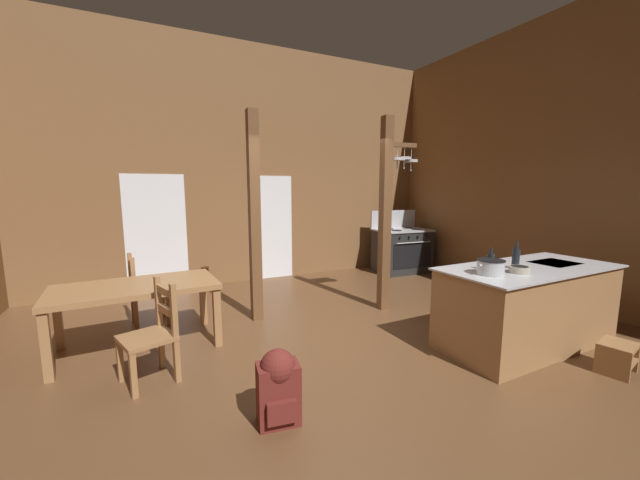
# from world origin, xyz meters

# --- Properties ---
(ground_plane) EXTENTS (8.50, 7.82, 0.10)m
(ground_plane) POSITION_xyz_m (0.00, 0.00, -0.05)
(ground_plane) COLOR brown
(wall_back) EXTENTS (8.50, 0.14, 4.47)m
(wall_back) POSITION_xyz_m (0.00, 3.58, 2.24)
(wall_back) COLOR brown
(wall_back) RESTS_ON ground_plane
(wall_right) EXTENTS (0.14, 7.82, 4.47)m
(wall_right) POSITION_xyz_m (3.92, 0.00, 2.24)
(wall_right) COLOR brown
(wall_right) RESTS_ON ground_plane
(glazed_door_back_left) EXTENTS (1.00, 0.01, 2.05)m
(glazed_door_back_left) POSITION_xyz_m (-1.73, 3.51, 1.02)
(glazed_door_back_left) COLOR white
(glazed_door_back_left) RESTS_ON ground_plane
(glazed_panel_back_right) EXTENTS (0.84, 0.01, 2.05)m
(glazed_panel_back_right) POSITION_xyz_m (0.39, 3.51, 1.02)
(glazed_panel_back_right) COLOR white
(glazed_panel_back_right) RESTS_ON ground_plane
(kitchen_island) EXTENTS (2.18, 1.00, 0.93)m
(kitchen_island) POSITION_xyz_m (2.00, -0.80, 0.46)
(kitchen_island) COLOR #9E7044
(kitchen_island) RESTS_ON ground_plane
(stove_range) EXTENTS (1.20, 0.89, 1.32)m
(stove_range) POSITION_xyz_m (3.08, 2.77, 0.48)
(stove_range) COLOR #262626
(stove_range) RESTS_ON ground_plane
(support_post_with_pot_rack) EXTENTS (0.60, 0.24, 2.82)m
(support_post_with_pot_rack) POSITION_xyz_m (1.30, 0.96, 1.52)
(support_post_with_pot_rack) COLOR brown
(support_post_with_pot_rack) RESTS_ON ground_plane
(support_post_center) EXTENTS (0.14, 0.14, 2.82)m
(support_post_center) POSITION_xyz_m (-0.57, 1.38, 1.41)
(support_post_center) COLOR brown
(support_post_center) RESTS_ON ground_plane
(step_stool) EXTENTS (0.41, 0.35, 0.30)m
(step_stool) POSITION_xyz_m (2.21, -1.62, 0.18)
(step_stool) COLOR #9E7044
(step_stool) RESTS_ON ground_plane
(dining_table) EXTENTS (1.75, 0.99, 0.74)m
(dining_table) POSITION_xyz_m (-2.03, 1.08, 0.65)
(dining_table) COLOR #9E7044
(dining_table) RESTS_ON ground_plane
(ladderback_chair_near_window) EXTENTS (0.49, 0.49, 0.95)m
(ladderback_chair_near_window) POSITION_xyz_m (-1.96, 1.85, 0.45)
(ladderback_chair_near_window) COLOR #9E7044
(ladderback_chair_near_window) RESTS_ON ground_plane
(ladderback_chair_by_post) EXTENTS (0.55, 0.55, 0.95)m
(ladderback_chair_by_post) POSITION_xyz_m (-1.90, 0.24, 0.45)
(ladderback_chair_by_post) COLOR #9E7044
(ladderback_chair_by_post) RESTS_ON ground_plane
(backpack) EXTENTS (0.35, 0.34, 0.60)m
(backpack) POSITION_xyz_m (-1.05, -0.88, 0.31)
(backpack) COLOR maroon
(backpack) RESTS_ON ground_plane
(stockpot_on_counter) EXTENTS (0.35, 0.28, 0.15)m
(stockpot_on_counter) POSITION_xyz_m (1.27, -0.86, 1.01)
(stockpot_on_counter) COLOR #B7BABF
(stockpot_on_counter) RESTS_ON kitchen_island
(mixing_bowl_on_counter) EXTENTS (0.20, 0.20, 0.07)m
(mixing_bowl_on_counter) POSITION_xyz_m (1.60, -0.95, 0.96)
(mixing_bowl_on_counter) COLOR #B2A893
(mixing_bowl_on_counter) RESTS_ON kitchen_island
(bottle_tall_on_counter) EXTENTS (0.08, 0.08, 0.30)m
(bottle_tall_on_counter) POSITION_xyz_m (1.76, -0.79, 1.05)
(bottle_tall_on_counter) COLOR #1E2328
(bottle_tall_on_counter) RESTS_ON kitchen_island
(bottle_short_on_counter) EXTENTS (0.08, 0.08, 0.25)m
(bottle_short_on_counter) POSITION_xyz_m (1.42, -0.73, 1.03)
(bottle_short_on_counter) COLOR #1E2328
(bottle_short_on_counter) RESTS_ON kitchen_island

